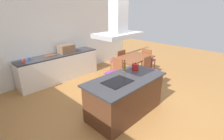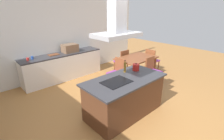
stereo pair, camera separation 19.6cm
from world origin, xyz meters
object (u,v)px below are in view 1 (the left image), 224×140
range_hood (118,23)px  olive_oil_bottle (125,67)px  coffee_mug_red (24,61)px  chair_facing_island (149,68)px  countertop_microwave (66,49)px  chair_at_right_end (147,58)px  dining_table (133,59)px  tea_kettle (135,67)px  cutting_board (50,56)px  coffee_mug_blue (28,59)px  chair_facing_back_wall (119,60)px  cooktop (118,82)px  chair_at_left_end (115,70)px

range_hood → olive_oil_bottle: bearing=26.7°
coffee_mug_red → chair_facing_island: (3.02, -2.31, -0.44)m
olive_oil_bottle → range_hood: 1.24m
countertop_microwave → chair_at_right_end: size_ratio=0.56×
olive_oil_bottle → chair_at_right_end: (2.49, 0.92, -0.52)m
dining_table → olive_oil_bottle: bearing=-149.6°
tea_kettle → chair_facing_island: bearing=15.9°
chair_at_right_end → range_hood: range_hood is taller
cutting_board → coffee_mug_blue: bearing=-178.6°
coffee_mug_blue → chair_at_right_end: 4.17m
olive_oil_bottle → chair_facing_back_wall: size_ratio=0.34×
dining_table → chair_at_right_end: (0.92, 0.00, -0.16)m
chair_facing_island → cooktop: bearing=-165.8°
olive_oil_bottle → chair_facing_island: 1.68m
coffee_mug_red → chair_at_left_end: size_ratio=0.10×
olive_oil_bottle → cutting_board: (-0.61, 2.65, -0.12)m
tea_kettle → cutting_board: size_ratio=0.65×
chair_facing_island → olive_oil_bottle: bearing=-170.7°
chair_at_left_end → olive_oil_bottle: bearing=-125.6°
coffee_mug_blue → chair_at_left_end: coffee_mug_blue is taller
tea_kettle → coffee_mug_red: 3.18m
chair_at_right_end → tea_kettle: bearing=-154.9°
dining_table → chair_at_left_end: 0.93m
cooktop → chair_facing_island: bearing=14.2°
chair_at_right_end → range_hood: size_ratio=0.99×
olive_oil_bottle → chair_at_right_end: size_ratio=0.34×
coffee_mug_red → range_hood: 3.20m
tea_kettle → range_hood: bearing=-168.5°
tea_kettle → coffee_mug_red: tea_kettle is taller
chair_at_right_end → cooktop: bearing=-158.4°
countertop_microwave → chair_facing_island: bearing=-55.7°
tea_kettle → olive_oil_bottle: 0.31m
chair_facing_back_wall → chair_at_left_end: same height
dining_table → chair_facing_island: 0.68m
cooktop → countertop_microwave: bearing=79.6°
dining_table → chair_at_right_end: size_ratio=1.57×
tea_kettle → cutting_board: tea_kettle is taller
chair_facing_island → range_hood: (-2.13, -0.54, 1.59)m
dining_table → chair_facing_back_wall: size_ratio=1.57×
cutting_board → chair_facing_back_wall: cutting_board is taller
olive_oil_bottle → countertop_microwave: olive_oil_bottle is taller
coffee_mug_blue → chair_facing_back_wall: bearing=-20.0°
cooktop → coffee_mug_red: bearing=107.4°
chair_facing_back_wall → countertop_microwave: bearing=147.7°
cooktop → coffee_mug_blue: (-0.74, 2.91, 0.04)m
chair_facing_island → chair_facing_back_wall: bearing=90.0°
cutting_board → chair_at_left_end: 2.18m
cooktop → chair_at_right_end: bearing=21.6°
chair_at_right_end → chair_at_left_end: bearing=180.0°
countertop_microwave → coffee_mug_blue: 1.27m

